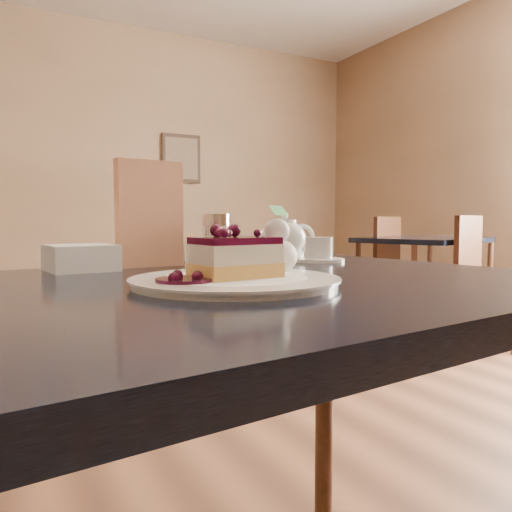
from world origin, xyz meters
name	(u,v)px	position (x,y,z in m)	size (l,w,h in m)	color
main_table	(218,332)	(0.21, 0.19, 0.70)	(1.35, 0.99, 0.78)	black
dessert_plate	(235,282)	(0.21, 0.14, 0.79)	(0.31, 0.31, 0.01)	white
cheesecake_slice	(235,258)	(0.21, 0.14, 0.83)	(0.14, 0.10, 0.06)	#EDB954
whipped_cream	(277,256)	(0.30, 0.16, 0.82)	(0.07, 0.07, 0.06)	white
berry_sauce	(185,280)	(0.13, 0.12, 0.80)	(0.08, 0.08, 0.01)	black
tea_set	(291,242)	(0.56, 0.55, 0.83)	(0.20, 0.23, 0.11)	white
menu_card	(150,214)	(0.19, 0.51, 0.90)	(0.15, 0.03, 0.23)	beige
sugar_shaker	(216,239)	(0.33, 0.49, 0.84)	(0.06, 0.06, 0.11)	white
napkin_stack	(81,258)	(0.04, 0.49, 0.81)	(0.13, 0.13, 0.05)	white
bg_table_far_right	(421,318)	(3.02, 2.46, 0.07)	(1.19, 1.82, 1.21)	black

